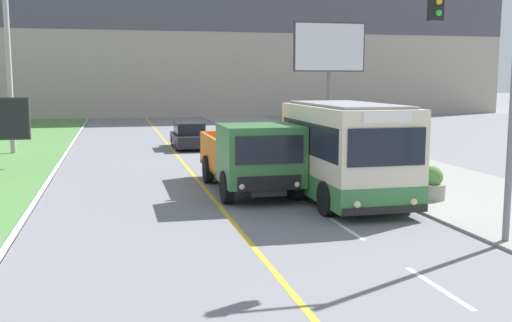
{
  "coord_description": "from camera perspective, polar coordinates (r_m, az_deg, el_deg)",
  "views": [
    {
      "loc": [
        -3.04,
        -1.91,
        3.87
      ],
      "look_at": [
        1.1,
        15.65,
        1.4
      ],
      "focal_mm": 42.0,
      "sensor_mm": 36.0,
      "label": 1
    }
  ],
  "objects": [
    {
      "name": "dump_truck",
      "position": [
        19.98,
        -0.23,
        0.22
      ],
      "size": [
        2.56,
        6.76,
        2.43
      ],
      "color": "black",
      "rests_on": "ground_plane"
    },
    {
      "name": "planter_round_third",
      "position": [
        27.43,
        7.99,
        0.74
      ],
      "size": [
        0.83,
        0.83,
        1.03
      ],
      "color": "gray",
      "rests_on": "sidewalk_right"
    },
    {
      "name": "traffic_light_mast",
      "position": [
        14.62,
        21.48,
        7.79
      ],
      "size": [
        2.28,
        0.32,
        6.32
      ],
      "color": "slate",
      "rests_on": "ground_plane"
    },
    {
      "name": "utility_pole_far",
      "position": [
        33.72,
        -22.61,
        10.97
      ],
      "size": [
        1.8,
        0.28,
        12.05
      ],
      "color": "#9E9E99",
      "rests_on": "ground_plane"
    },
    {
      "name": "planter_round_second",
      "position": [
        23.55,
        11.59,
        -0.47
      ],
      "size": [
        0.95,
        0.95,
        1.07
      ],
      "color": "gray",
      "rests_on": "sidewalk_right"
    },
    {
      "name": "car_distant",
      "position": [
        34.05,
        -6.36,
        2.38
      ],
      "size": [
        1.8,
        4.3,
        1.45
      ],
      "color": "black",
      "rests_on": "ground_plane"
    },
    {
      "name": "billboard_large",
      "position": [
        37.98,
        6.99,
        10.3
      ],
      "size": [
        4.61,
        0.24,
        7.36
      ],
      "color": "#59595B",
      "rests_on": "ground_plane"
    },
    {
      "name": "city_bus",
      "position": [
        18.9,
        8.57,
        0.77
      ],
      "size": [
        2.68,
        5.87,
        3.13
      ],
      "color": "beige",
      "rests_on": "ground_plane"
    },
    {
      "name": "planter_round_near",
      "position": [
        19.78,
        16.4,
        -2.17
      ],
      "size": [
        0.86,
        0.86,
        1.08
      ],
      "color": "gray",
      "rests_on": "sidewalk_right"
    }
  ]
}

